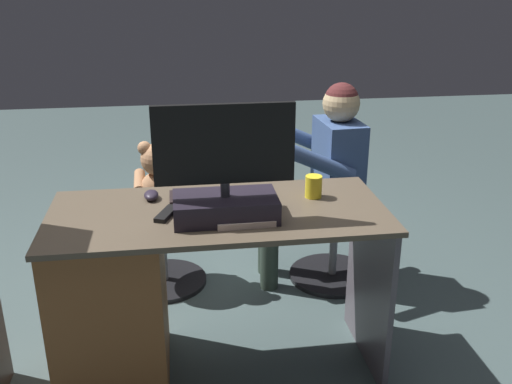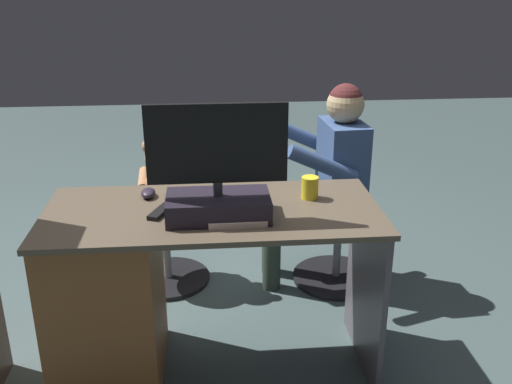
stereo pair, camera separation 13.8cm
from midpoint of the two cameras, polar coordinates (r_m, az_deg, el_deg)
name	(u,v)px [view 2 (the right image)]	position (r m, az deg, el deg)	size (l,w,h in m)	color
ground_plane	(215,321)	(2.98, -2.66, -12.58)	(10.00, 10.00, 0.00)	#445656
desk	(129,290)	(2.49, -10.81, -9.51)	(1.35, 0.61, 0.75)	brown
monitor	(218,185)	(2.20, -1.99, 0.71)	(0.53, 0.22, 0.45)	black
keyboard	(216,195)	(2.44, -2.33, -0.31)	(0.42, 0.14, 0.02)	black
computer_mouse	(148,193)	(2.46, -9.00, -0.12)	(0.06, 0.10, 0.04)	#2A2231
cup	(310,188)	(2.43, 6.95, 0.42)	(0.07, 0.07, 0.09)	yellow
tv_remote	(160,212)	(2.29, -7.70, -1.96)	(0.04, 0.15, 0.02)	black
notebook_binder	(234,211)	(2.28, -0.40, -1.86)	(0.22, 0.30, 0.02)	beige
office_chair_teddy	(166,239)	(3.23, -7.67, -4.60)	(0.47, 0.47, 0.45)	black
teddy_bear	(162,176)	(3.10, -7.99, 1.58)	(0.26, 0.26, 0.38)	tan
visitor_chair	(338,239)	(3.26, 9.28, -4.56)	(0.49, 0.49, 0.45)	black
person	(326,169)	(3.09, 8.16, 2.22)	(0.54, 0.50, 1.12)	#3B5485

